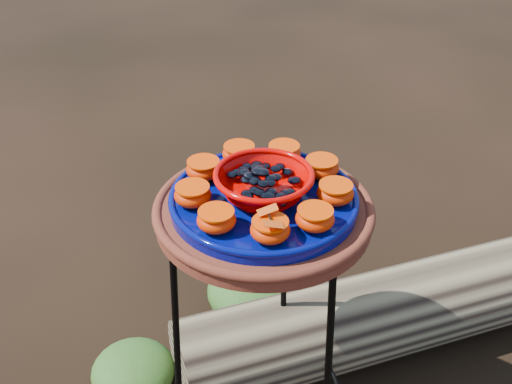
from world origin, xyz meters
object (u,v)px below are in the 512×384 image
(plant_stand, at_px, (263,337))
(red_bowl, at_px, (264,185))
(terracotta_saucer, at_px, (264,213))
(cobalt_plate, at_px, (264,201))
(driftwood_log, at_px, (408,308))

(plant_stand, relative_size, red_bowl, 3.60)
(terracotta_saucer, xyz_separation_m, red_bowl, (0.00, 0.00, 0.07))
(cobalt_plate, bearing_deg, terracotta_saucer, 0.00)
(cobalt_plate, bearing_deg, red_bowl, 0.00)
(driftwood_log, bearing_deg, terracotta_saucer, -127.18)
(cobalt_plate, height_order, driftwood_log, cobalt_plate)
(cobalt_plate, xyz_separation_m, driftwood_log, (0.33, 0.44, -0.62))
(red_bowl, bearing_deg, terracotta_saucer, 0.00)
(terracotta_saucer, distance_m, red_bowl, 0.07)
(red_bowl, distance_m, driftwood_log, 0.86)
(terracotta_saucer, height_order, cobalt_plate, cobalt_plate)
(terracotta_saucer, bearing_deg, plant_stand, 0.00)
(terracotta_saucer, bearing_deg, red_bowl, 0.00)
(cobalt_plate, relative_size, driftwood_log, 0.27)
(terracotta_saucer, bearing_deg, driftwood_log, 52.82)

